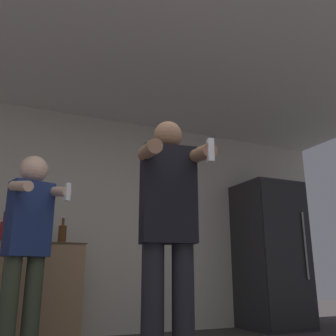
% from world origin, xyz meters
% --- Properties ---
extents(wall_back, '(7.00, 0.06, 2.55)m').
position_xyz_m(wall_back, '(0.00, 2.88, 1.27)').
color(wall_back, beige).
rests_on(wall_back, ground_plane).
extents(ceiling_slab, '(7.00, 3.37, 0.05)m').
position_xyz_m(ceiling_slab, '(0.00, 1.42, 2.57)').
color(ceiling_slab, silver).
rests_on(ceiling_slab, wall_back).
extents(refrigerator, '(0.74, 0.74, 1.82)m').
position_xyz_m(refrigerator, '(2.45, 2.49, 0.91)').
color(refrigerator, '#262628').
rests_on(refrigerator, ground_plane).
extents(counter, '(1.34, 0.53, 0.96)m').
position_xyz_m(counter, '(-0.62, 2.59, 0.48)').
color(counter, '#997551').
rests_on(counter, ground_plane).
extents(bottle_green_wine, '(0.06, 0.06, 0.30)m').
position_xyz_m(bottle_green_wine, '(-0.76, 2.58, 1.07)').
color(bottle_green_wine, maroon).
rests_on(bottle_green_wine, counter).
extents(bottle_dark_rum, '(0.08, 0.08, 0.29)m').
position_xyz_m(bottle_dark_rum, '(-0.18, 2.58, 1.07)').
color(bottle_dark_rum, '#563314').
rests_on(bottle_dark_rum, counter).
extents(bottle_tall_gin, '(0.08, 0.08, 0.36)m').
position_xyz_m(bottle_tall_gin, '(-0.46, 2.58, 1.10)').
color(bottle_tall_gin, '#563314').
rests_on(bottle_tall_gin, counter).
extents(person_woman_foreground, '(0.48, 0.55, 1.68)m').
position_xyz_m(person_woman_foreground, '(0.22, 0.69, 0.94)').
color(person_woman_foreground, black).
rests_on(person_woman_foreground, ground_plane).
extents(person_man_side, '(0.47, 0.53, 1.62)m').
position_xyz_m(person_man_side, '(-0.57, 1.68, 0.92)').
color(person_man_side, '#38422D').
rests_on(person_man_side, ground_plane).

